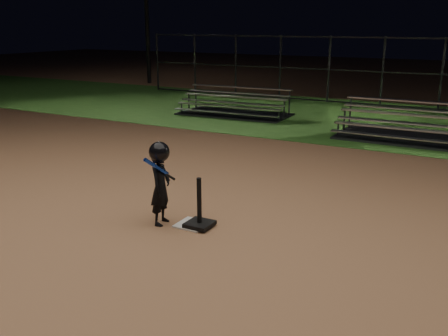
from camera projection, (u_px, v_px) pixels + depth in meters
ground at (192, 225)px, 7.63m from camera, size 80.00×80.00×0.00m
grass_strip at (359, 119)px, 16.06m from camera, size 60.00×8.00×0.01m
home_plate at (192, 224)px, 7.63m from camera, size 0.45×0.45×0.02m
batting_tee at (199, 217)px, 7.51m from camera, size 0.38×0.38×0.75m
child_batter at (160, 181)px, 7.52m from camera, size 0.41×0.63×1.28m
bleacher_left at (234, 110)px, 16.72m from camera, size 3.70×1.94×0.89m
bleacher_right at (415, 133)px, 13.06m from camera, size 3.95×1.97×0.96m
backstop_fence at (383, 72)px, 18.25m from camera, size 20.08×0.08×2.50m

